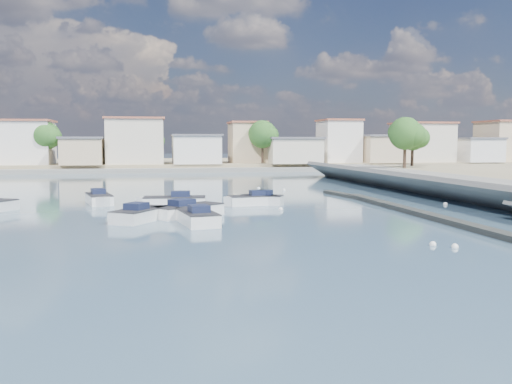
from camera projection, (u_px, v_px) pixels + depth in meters
ground at (251, 185)px, 70.32m from camera, size 400.00×400.00×0.00m
breakwater at (398, 208)px, 44.78m from camera, size 2.00×31.02×0.35m
far_shore_land at (209, 164)px, 121.22m from camera, size 160.00×40.00×1.40m
far_shore_quay at (221, 170)px, 100.66m from camera, size 160.00×2.50×0.80m
far_town at (274, 144)px, 107.99m from camera, size 113.01×12.80×8.35m
shore_trees at (271, 137)px, 98.82m from camera, size 74.56×38.32×7.92m
motorboat_a at (196, 218)px, 37.32m from camera, size 2.67×5.60×1.48m
motorboat_b at (142, 215)px, 38.73m from camera, size 4.10×5.12×1.48m
motorboat_c at (171, 202)px, 47.00m from camera, size 5.73×2.44×1.48m
motorboat_d at (250, 201)px, 47.88m from camera, size 4.62×2.16×1.48m
motorboat_f at (260, 200)px, 48.43m from camera, size 3.88×2.84×1.48m
motorboat_g at (100, 200)px, 48.99m from camera, size 2.85×5.46×1.48m
motorboat_h at (191, 211)px, 41.01m from camera, size 5.50×4.86×1.48m
mooring_buoys at (339, 207)px, 46.40m from camera, size 14.95×38.07×0.36m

